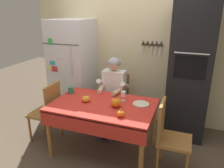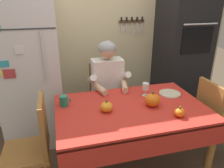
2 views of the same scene
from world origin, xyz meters
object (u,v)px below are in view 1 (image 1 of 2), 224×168
pumpkin_large (86,99)px  chair_behind_person (117,98)px  coffee_mug (71,90)px  serving_tray (141,104)px  refrigerator (73,70)px  chair_right_side (169,134)px  dining_table (103,110)px  wine_glass (123,94)px  seated_person (113,89)px  chair_left_side (48,109)px  pumpkin_medium (121,114)px  wall_oven (189,72)px  pumpkin_small (116,103)px

pumpkin_large → chair_behind_person: bearing=77.8°
coffee_mug → serving_tray: coffee_mug is taller
refrigerator → chair_right_side: 2.11m
dining_table → chair_right_side: bearing=-3.5°
wine_glass → seated_person: bearing=127.6°
refrigerator → wine_glass: refrigerator is taller
chair_right_side → refrigerator: bearing=153.1°
chair_left_side → serving_tray: bearing=7.4°
pumpkin_large → pumpkin_medium: size_ratio=1.17×
chair_right_side → wall_oven: bearing=81.3°
pumpkin_large → pumpkin_small: size_ratio=0.78×
dining_table → wine_glass: size_ratio=10.05×
coffee_mug → pumpkin_medium: size_ratio=1.06×
coffee_mug → seated_person: bearing=36.5°
coffee_mug → pumpkin_large: bearing=-29.7°
dining_table → chair_left_side: size_ratio=1.51×
seated_person → refrigerator: bearing=162.3°
pumpkin_large → refrigerator: bearing=128.5°
refrigerator → dining_table: (0.95, -0.88, -0.24)m
seated_person → chair_left_side: seated_person is taller
wall_oven → pumpkin_large: wall_oven is taller
chair_right_side → coffee_mug: 1.56m
chair_behind_person → pumpkin_medium: bearing=-68.2°
refrigerator → pumpkin_large: size_ratio=15.69×
coffee_mug → chair_right_side: bearing=-9.9°
dining_table → serving_tray: 0.53m
seated_person → pumpkin_medium: seated_person is taller
refrigerator → wall_oven: size_ratio=0.86×
serving_tray → chair_right_side: bearing=-29.8°
pumpkin_large → serving_tray: (0.73, 0.18, -0.04)m
dining_table → chair_left_side: 0.91m
pumpkin_large → pumpkin_small: pumpkin_small is taller
pumpkin_small → refrigerator: bearing=142.1°
pumpkin_medium → chair_left_side: bearing=168.7°
wall_oven → wine_glass: bearing=-139.6°
chair_right_side → coffee_mug: chair_right_side is taller
coffee_mug → wine_glass: wine_glass is taller
dining_table → chair_left_side: chair_left_side is taller
pumpkin_medium → wine_glass: bearing=104.3°
pumpkin_small → serving_tray: bearing=33.2°
refrigerator → wall_oven: wall_oven is taller
pumpkin_medium → pumpkin_small: pumpkin_small is taller
refrigerator → serving_tray: bearing=-26.0°
wine_glass → pumpkin_small: 0.23m
chair_right_side → coffee_mug: (-1.51, 0.26, 0.28)m
dining_table → pumpkin_large: pumpkin_large is taller
coffee_mug → pumpkin_medium: bearing=-25.5°
pumpkin_medium → pumpkin_small: bearing=121.5°
chair_left_side → wall_oven: bearing=25.3°
refrigerator → coffee_mug: (0.34, -0.68, -0.11)m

